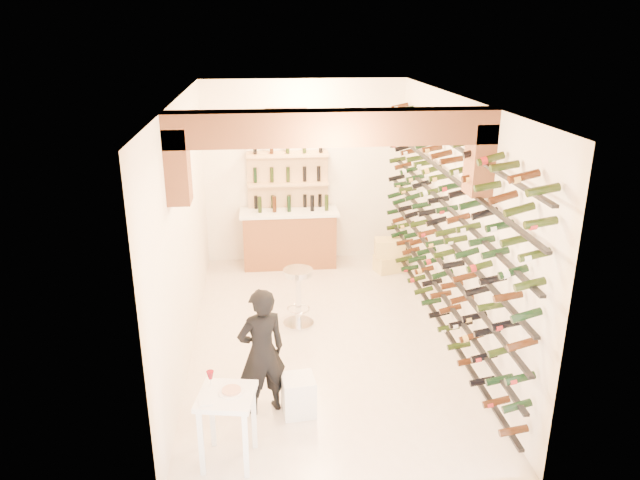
# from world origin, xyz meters

# --- Properties ---
(ground) EXTENTS (6.00, 6.00, 0.00)m
(ground) POSITION_xyz_m (0.00, 0.00, 0.00)
(ground) COLOR beige
(ground) RESTS_ON ground
(room_shell) EXTENTS (3.52, 6.02, 3.21)m
(room_shell) POSITION_xyz_m (0.00, -0.26, 2.25)
(room_shell) COLOR white
(room_shell) RESTS_ON ground
(wine_rack) EXTENTS (0.32, 5.70, 2.56)m
(wine_rack) POSITION_xyz_m (1.53, 0.00, 1.55)
(wine_rack) COLOR black
(wine_rack) RESTS_ON ground
(back_counter) EXTENTS (1.70, 0.62, 1.29)m
(back_counter) POSITION_xyz_m (-0.30, 2.65, 0.53)
(back_counter) COLOR brown
(back_counter) RESTS_ON ground
(back_shelving) EXTENTS (1.40, 0.31, 2.73)m
(back_shelving) POSITION_xyz_m (-0.30, 2.89, 1.17)
(back_shelving) COLOR tan
(back_shelving) RESTS_ON ground
(tasting_table) EXTENTS (0.61, 0.61, 0.92)m
(tasting_table) POSITION_xyz_m (-1.16, -2.38, 0.62)
(tasting_table) COLOR white
(tasting_table) RESTS_ON ground
(white_stool) EXTENTS (0.38, 0.38, 0.43)m
(white_stool) POSITION_xyz_m (-0.44, -1.68, 0.22)
(white_stool) COLOR white
(white_stool) RESTS_ON ground
(person) EXTENTS (0.63, 0.52, 1.47)m
(person) POSITION_xyz_m (-0.82, -1.60, 0.73)
(person) COLOR black
(person) RESTS_ON ground
(chrome_barstool) EXTENTS (0.44, 0.44, 0.85)m
(chrome_barstool) POSITION_xyz_m (-0.30, 0.38, 0.49)
(chrome_barstool) COLOR silver
(chrome_barstool) RESTS_ON ground
(crate_lower) EXTENTS (0.55, 0.45, 0.29)m
(crate_lower) POSITION_xyz_m (1.40, 2.20, 0.14)
(crate_lower) COLOR #E5CD7D
(crate_lower) RESTS_ON ground
(crate_upper) EXTENTS (0.54, 0.40, 0.29)m
(crate_upper) POSITION_xyz_m (1.40, 2.20, 0.43)
(crate_upper) COLOR #E5CD7D
(crate_upper) RESTS_ON crate_lower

